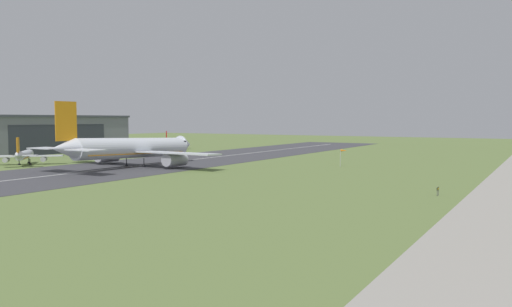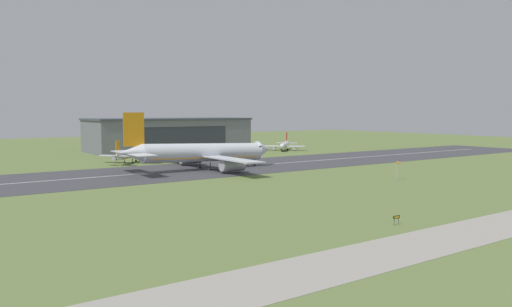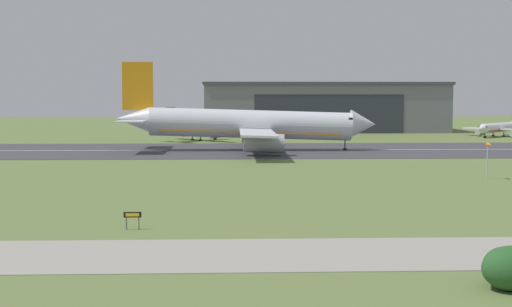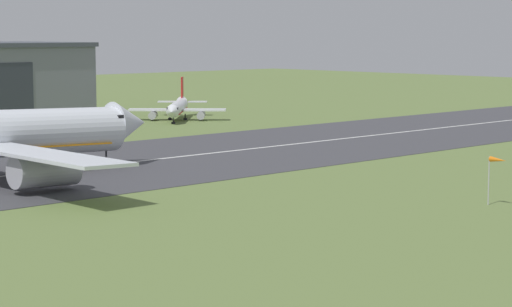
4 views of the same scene
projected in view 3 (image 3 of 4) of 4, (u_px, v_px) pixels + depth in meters
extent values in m
plane|color=olive|center=(159.00, 189.00, 90.84)|extent=(622.92, 622.92, 0.00)
cube|color=#3D3D42|center=(188.00, 150.00, 154.47)|extent=(382.92, 44.06, 0.06)
cube|color=silver|center=(188.00, 150.00, 154.47)|extent=(344.63, 0.70, 0.01)
cube|color=gray|center=(109.00, 255.00, 53.01)|extent=(287.19, 11.21, 0.05)
cube|color=slate|center=(323.00, 108.00, 237.67)|extent=(78.17, 30.87, 15.25)
cube|color=#424751|center=(323.00, 84.00, 237.01)|extent=(79.17, 31.87, 0.90)
cube|color=#2D333D|center=(329.00, 114.00, 222.37)|extent=(46.90, 0.12, 12.20)
cylinder|color=silver|center=(251.00, 124.00, 153.82)|extent=(43.61, 6.33, 7.29)
cone|color=silver|center=(363.00, 124.00, 154.60)|extent=(5.66, 6.09, 6.21)
cone|color=silver|center=(133.00, 119.00, 152.91)|extent=(7.45, 5.50, 5.66)
cube|color=black|center=(349.00, 118.00, 154.41)|extent=(1.14, 5.16, 0.47)
cube|color=orange|center=(251.00, 132.00, 153.95)|extent=(39.10, 6.00, 1.31)
cube|color=silver|center=(257.00, 133.00, 137.71)|extent=(6.91, 26.55, 0.59)
cylinder|color=#A8A8B2|center=(264.00, 143.00, 140.04)|extent=(8.00, 3.81, 3.98)
cube|color=silver|center=(253.00, 126.00, 170.15)|extent=(6.91, 26.55, 0.59)
cylinder|color=#A8A8B2|center=(259.00, 135.00, 168.26)|extent=(8.00, 3.81, 3.98)
cube|color=orange|center=(138.00, 86.00, 152.37)|extent=(6.59, 0.32, 10.30)
cube|color=silver|center=(131.00, 121.00, 145.32)|extent=(5.83, 9.30, 0.24)
cube|color=silver|center=(141.00, 119.00, 160.58)|extent=(5.83, 9.30, 0.24)
cylinder|color=black|center=(345.00, 144.00, 154.83)|extent=(0.24, 0.24, 2.71)
cylinder|color=black|center=(345.00, 149.00, 154.93)|extent=(0.84, 0.84, 0.44)
cylinder|color=black|center=(253.00, 145.00, 150.57)|extent=(0.24, 0.24, 2.71)
cylinder|color=black|center=(253.00, 151.00, 150.66)|extent=(0.84, 0.84, 0.44)
cylinder|color=black|center=(252.00, 143.00, 157.81)|extent=(0.24, 0.24, 2.71)
cylinder|color=black|center=(252.00, 148.00, 157.90)|extent=(0.84, 0.84, 0.44)
cylinder|color=silver|center=(499.00, 127.00, 206.06)|extent=(16.01, 16.17, 2.66)
cone|color=silver|center=(481.00, 129.00, 197.78)|extent=(3.58, 3.58, 2.66)
cube|color=black|center=(484.00, 127.00, 198.71)|extent=(2.38, 2.37, 0.44)
cube|color=red|center=(498.00, 130.00, 206.12)|extent=(14.51, 14.65, 0.20)
cube|color=silver|center=(479.00, 128.00, 209.66)|extent=(8.45, 8.40, 0.40)
cylinder|color=#A8A8B2|center=(480.00, 132.00, 208.82)|extent=(3.61, 3.62, 1.65)
cube|color=silver|center=(504.00, 125.00, 216.80)|extent=(4.68, 4.67, 0.24)
cylinder|color=black|center=(485.00, 136.00, 199.71)|extent=(0.24, 0.24, 1.34)
cylinder|color=black|center=(485.00, 137.00, 199.75)|extent=(0.84, 0.84, 0.44)
cylinder|color=black|center=(493.00, 134.00, 207.37)|extent=(0.24, 0.24, 1.34)
cylinder|color=black|center=(493.00, 136.00, 207.40)|extent=(0.84, 0.84, 0.44)
cylinder|color=black|center=(504.00, 135.00, 205.22)|extent=(0.24, 0.24, 1.34)
cylinder|color=black|center=(504.00, 136.00, 205.25)|extent=(0.84, 0.84, 0.44)
cylinder|color=silver|center=(197.00, 129.00, 187.60)|extent=(12.96, 12.86, 2.64)
cone|color=silver|center=(221.00, 127.00, 194.15)|extent=(3.55, 3.55, 2.64)
cone|color=silver|center=(169.00, 128.00, 180.73)|extent=(3.93, 3.92, 2.38)
cube|color=black|center=(218.00, 126.00, 193.15)|extent=(2.36, 2.37, 0.44)
cube|color=orange|center=(197.00, 131.00, 187.66)|extent=(11.75, 11.67, 0.20)
cube|color=silver|center=(214.00, 131.00, 183.54)|extent=(8.88, 8.94, 0.40)
cylinder|color=#A8A8B2|center=(214.00, 135.00, 184.55)|extent=(3.60, 3.58, 1.64)
cube|color=silver|center=(182.00, 129.00, 192.19)|extent=(8.88, 8.94, 0.40)
cylinder|color=#A8A8B2|center=(185.00, 133.00, 192.10)|extent=(3.60, 3.58, 1.64)
cube|color=orange|center=(171.00, 116.00, 180.82)|extent=(2.24, 2.22, 4.50)
cube|color=silver|center=(178.00, 129.00, 178.51)|extent=(4.64, 4.65, 0.24)
cube|color=silver|center=(161.00, 128.00, 183.07)|extent=(4.64, 4.65, 0.24)
cylinder|color=black|center=(215.00, 136.00, 192.59)|extent=(0.24, 0.24, 1.88)
cylinder|color=black|center=(215.00, 139.00, 192.65)|extent=(0.84, 0.84, 0.44)
cylinder|color=black|center=(200.00, 137.00, 186.57)|extent=(0.24, 0.24, 1.88)
cylinder|color=black|center=(200.00, 140.00, 186.63)|extent=(0.84, 0.84, 0.44)
cylinder|color=black|center=(192.00, 137.00, 188.73)|extent=(0.24, 0.24, 1.88)
cylinder|color=black|center=(192.00, 140.00, 188.79)|extent=(0.84, 0.84, 0.44)
ellipsoid|color=#285628|center=(512.00, 267.00, 44.00)|extent=(3.70, 2.81, 2.66)
ellipsoid|color=#285628|center=(506.00, 266.00, 44.62)|extent=(2.82, 2.81, 2.45)
cylinder|color=#B7B7BC|center=(487.00, 161.00, 101.66)|extent=(0.14, 0.14, 5.21)
cone|color=orange|center=(490.00, 145.00, 100.30)|extent=(0.81, 2.10, 0.60)
cylinder|color=#4C4C51|center=(126.00, 224.00, 63.28)|extent=(0.10, 0.10, 1.10)
cylinder|color=#4C4C51|center=(139.00, 224.00, 63.33)|extent=(0.10, 0.10, 1.10)
cube|color=black|center=(133.00, 215.00, 63.24)|extent=(1.57, 0.12, 0.50)
cube|color=yellow|center=(132.00, 215.00, 63.17)|extent=(1.19, 0.02, 0.30)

